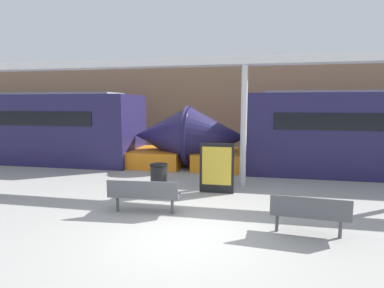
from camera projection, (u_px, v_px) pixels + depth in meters
ground_plane at (181, 234)px, 6.27m from camera, size 60.00×60.00×0.00m
station_wall at (226, 107)px, 17.22m from camera, size 56.00×0.20×5.00m
train_left at (384, 135)px, 11.44m from camera, size 15.22×2.93×3.20m
bench_near at (143, 193)px, 7.37m from camera, size 1.79×0.56×0.86m
bench_far at (309, 212)px, 6.10m from camera, size 1.58×0.57×0.86m
trash_bin at (159, 179)px, 8.93m from camera, size 0.53×0.53×0.94m
poster_board at (217, 168)px, 9.06m from camera, size 1.04×0.07×1.53m
support_column_near at (244, 126)px, 9.82m from camera, size 0.21×0.21×3.93m
canopy_beam at (245, 61)px, 9.54m from camera, size 28.00×0.60×0.28m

